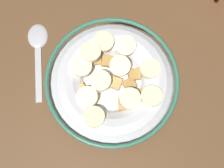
# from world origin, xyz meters

# --- Properties ---
(ground_plane) EXTENTS (0.91, 0.91, 0.02)m
(ground_plane) POSITION_xyz_m (0.00, 0.00, -0.01)
(ground_plane) COLOR brown
(cereal_bowl) EXTENTS (0.19, 0.19, 0.07)m
(cereal_bowl) POSITION_xyz_m (-0.00, -0.00, 0.03)
(cereal_bowl) COLOR silver
(cereal_bowl) RESTS_ON ground_plane
(spoon) EXTENTS (0.12, 0.09, 0.01)m
(spoon) POSITION_xyz_m (-0.00, -0.14, 0.00)
(spoon) COLOR #B7B7BC
(spoon) RESTS_ON ground_plane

